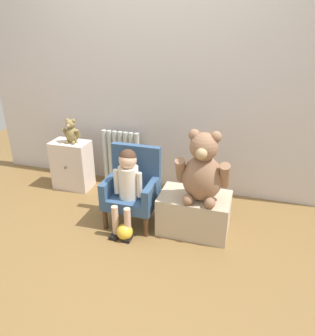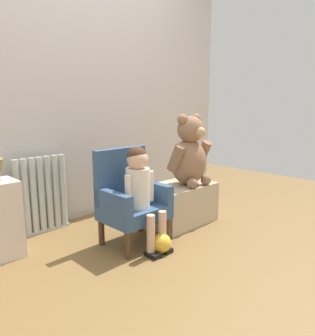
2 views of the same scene
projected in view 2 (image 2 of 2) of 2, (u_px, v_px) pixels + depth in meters
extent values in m
plane|color=brown|center=(170.00, 261.00, 2.15)|extent=(6.00, 6.00, 0.00)
cube|color=silver|center=(69.00, 80.00, 2.74)|extent=(3.80, 0.05, 2.40)
cylinder|color=#B4BCB6|center=(18.00, 199.00, 2.44)|extent=(0.05, 0.05, 0.59)
cylinder|color=#B4BCB6|center=(26.00, 197.00, 2.49)|extent=(0.05, 0.05, 0.59)
cylinder|color=#B4BCB6|center=(34.00, 195.00, 2.53)|extent=(0.05, 0.05, 0.59)
cylinder|color=#B4BCB6|center=(41.00, 194.00, 2.57)|extent=(0.05, 0.05, 0.59)
cylinder|color=#B4BCB6|center=(49.00, 192.00, 2.61)|extent=(0.05, 0.05, 0.59)
cylinder|color=#B4BCB6|center=(56.00, 191.00, 2.66)|extent=(0.05, 0.05, 0.59)
cylinder|color=#B4BCB6|center=(63.00, 190.00, 2.70)|extent=(0.05, 0.05, 0.59)
cube|color=#B4BCB6|center=(44.00, 230.00, 2.63)|extent=(0.43, 0.05, 0.02)
cube|color=#325176|center=(135.00, 212.00, 2.37)|extent=(0.44, 0.37, 0.10)
cube|color=#325176|center=(121.00, 175.00, 2.42)|extent=(0.44, 0.06, 0.40)
cube|color=#325176|center=(113.00, 202.00, 2.21)|extent=(0.06, 0.37, 0.14)
cube|color=#325176|center=(154.00, 191.00, 2.47)|extent=(0.06, 0.37, 0.14)
cylinder|color=#4C331E|center=(128.00, 245.00, 2.16)|extent=(0.04, 0.04, 0.19)
cylinder|color=#4C331E|center=(167.00, 230.00, 2.42)|extent=(0.04, 0.04, 0.19)
cylinder|color=#4C331E|center=(101.00, 232.00, 2.37)|extent=(0.04, 0.04, 0.19)
cylinder|color=#4C331E|center=(140.00, 220.00, 2.63)|extent=(0.04, 0.04, 0.19)
cylinder|color=silver|center=(138.00, 188.00, 2.30)|extent=(0.17, 0.17, 0.28)
sphere|color=#D8AD8E|center=(137.00, 159.00, 2.26)|extent=(0.15, 0.15, 0.15)
sphere|color=#472D1E|center=(137.00, 157.00, 2.26)|extent=(0.14, 0.14, 0.14)
cylinder|color=#D8AD8E|center=(151.00, 234.00, 2.18)|extent=(0.06, 0.06, 0.26)
cube|color=black|center=(153.00, 255.00, 2.20)|extent=(0.07, 0.11, 0.03)
cylinder|color=#D8AD8E|center=(162.00, 229.00, 2.26)|extent=(0.06, 0.06, 0.26)
cube|color=black|center=(164.00, 250.00, 2.27)|extent=(0.07, 0.11, 0.03)
cylinder|color=silver|center=(128.00, 191.00, 2.22)|extent=(0.04, 0.04, 0.22)
cylinder|color=silver|center=(151.00, 186.00, 2.36)|extent=(0.04, 0.04, 0.22)
cube|color=#BEAA8C|center=(180.00, 204.00, 2.80)|extent=(0.59, 0.38, 0.34)
ellipsoid|color=#8E674B|center=(189.00, 162.00, 2.74)|extent=(0.32, 0.28, 0.38)
sphere|color=#8E674B|center=(190.00, 129.00, 2.68)|extent=(0.22, 0.22, 0.22)
sphere|color=tan|center=(200.00, 132.00, 2.61)|extent=(0.09, 0.09, 0.09)
sphere|color=#8E674B|center=(183.00, 120.00, 2.61)|extent=(0.09, 0.09, 0.09)
sphere|color=#8E674B|center=(196.00, 119.00, 2.73)|extent=(0.09, 0.09, 0.09)
cylinder|color=#8E674B|center=(176.00, 158.00, 2.60)|extent=(0.08, 0.17, 0.23)
cylinder|color=#8E674B|center=(203.00, 153.00, 2.84)|extent=(0.08, 0.17, 0.23)
sphere|color=#8E674B|center=(192.00, 183.00, 2.62)|extent=(0.09, 0.09, 0.09)
sphere|color=#8E674B|center=(206.00, 180.00, 2.75)|extent=(0.09, 0.09, 0.09)
cylinder|color=olive|center=(0.00, 165.00, 2.10)|extent=(0.03, 0.07, 0.10)
sphere|color=gold|center=(161.00, 243.00, 2.25)|extent=(0.14, 0.14, 0.14)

